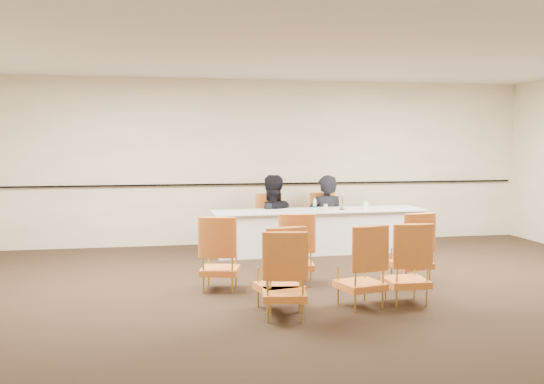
% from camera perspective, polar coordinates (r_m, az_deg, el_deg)
% --- Properties ---
extents(floor, '(10.00, 10.00, 0.00)m').
position_cam_1_polar(floor, '(7.52, 5.07, -9.68)').
color(floor, black).
rests_on(floor, ground).
extents(ceiling, '(10.00, 10.00, 0.00)m').
position_cam_1_polar(ceiling, '(7.37, 5.24, 13.55)').
color(ceiling, silver).
rests_on(ceiling, ground).
extents(wall_back, '(10.00, 0.04, 3.00)m').
position_cam_1_polar(wall_back, '(11.18, -0.53, 2.84)').
color(wall_back, beige).
rests_on(wall_back, ground).
extents(wall_rail, '(9.80, 0.04, 0.03)m').
position_cam_1_polar(wall_rail, '(11.17, -0.49, 0.79)').
color(wall_rail, black).
rests_on(wall_rail, wall_back).
extents(panel_table, '(3.64, 0.95, 0.72)m').
position_cam_1_polar(panel_table, '(10.31, 4.42, -3.68)').
color(panel_table, white).
rests_on(panel_table, ground).
extents(panelist_main, '(0.70, 0.48, 1.85)m').
position_cam_1_polar(panelist_main, '(10.91, 5.07, -3.26)').
color(panelist_main, black).
rests_on(panelist_main, ground).
extents(panelist_main_chair, '(0.52, 0.52, 0.95)m').
position_cam_1_polar(panelist_main_chair, '(10.90, 5.07, -2.63)').
color(panelist_main_chair, orange).
rests_on(panelist_main_chair, ground).
extents(panelist_second, '(0.93, 0.75, 1.80)m').
position_cam_1_polar(panelist_second, '(10.65, -0.09, -3.23)').
color(panelist_second, black).
rests_on(panelist_second, ground).
extents(panelist_second_chair, '(0.52, 0.52, 0.95)m').
position_cam_1_polar(panelist_second_chair, '(10.64, -0.09, -2.79)').
color(panelist_second_chair, orange).
rests_on(panelist_second_chair, ground).
extents(papers, '(0.31, 0.23, 0.00)m').
position_cam_1_polar(papers, '(10.28, 6.20, -1.67)').
color(papers, silver).
rests_on(papers, panel_table).
extents(microphone, '(0.16, 0.21, 0.26)m').
position_cam_1_polar(microphone, '(10.28, 6.60, -0.95)').
color(microphone, black).
rests_on(microphone, panel_table).
extents(water_bottle, '(0.08, 0.08, 0.20)m').
position_cam_1_polar(water_bottle, '(10.24, 4.04, -1.13)').
color(water_bottle, teal).
rests_on(water_bottle, panel_table).
extents(drinking_glass, '(0.08, 0.08, 0.10)m').
position_cam_1_polar(drinking_glass, '(10.25, 5.07, -1.41)').
color(drinking_glass, silver).
rests_on(drinking_glass, panel_table).
extents(coffee_cup, '(0.12, 0.12, 0.14)m').
position_cam_1_polar(coffee_cup, '(10.38, 8.79, -1.26)').
color(coffee_cup, white).
rests_on(coffee_cup, panel_table).
extents(aud_chair_front_left, '(0.61, 0.61, 0.95)m').
position_cam_1_polar(aud_chair_front_left, '(7.70, -4.92, -5.71)').
color(aud_chair_front_left, orange).
rests_on(aud_chair_front_left, ground).
extents(aud_chair_front_mid, '(0.57, 0.57, 0.95)m').
position_cam_1_polar(aud_chair_front_mid, '(7.98, 2.24, -5.32)').
color(aud_chair_front_mid, orange).
rests_on(aud_chair_front_mid, ground).
extents(aud_chair_front_right, '(0.58, 0.58, 0.95)m').
position_cam_1_polar(aud_chair_front_right, '(8.25, 12.93, -5.11)').
color(aud_chair_front_right, orange).
rests_on(aud_chair_front_right, ground).
extents(aud_chair_back_left, '(0.59, 0.59, 0.95)m').
position_cam_1_polar(aud_chair_back_left, '(6.79, 0.67, -7.11)').
color(aud_chair_back_left, orange).
rests_on(aud_chair_back_left, ground).
extents(aud_chair_back_mid, '(0.60, 0.60, 0.95)m').
position_cam_1_polar(aud_chair_back_mid, '(6.97, 8.32, -6.85)').
color(aud_chair_back_mid, orange).
rests_on(aud_chair_back_mid, ground).
extents(aud_chair_back_right, '(0.51, 0.51, 0.95)m').
position_cam_1_polar(aud_chair_back_right, '(7.23, 12.52, -6.50)').
color(aud_chair_back_right, orange).
rests_on(aud_chair_back_right, ground).
extents(aud_chair_extra, '(0.57, 0.57, 0.95)m').
position_cam_1_polar(aud_chair_extra, '(6.47, 1.17, -7.69)').
color(aud_chair_extra, orange).
rests_on(aud_chair_extra, ground).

